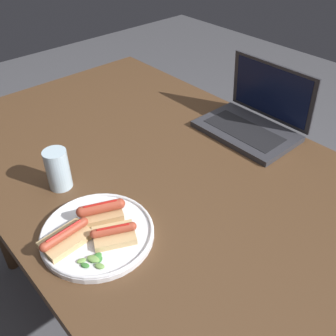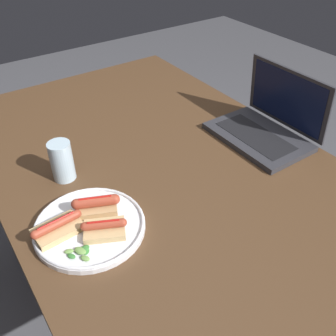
# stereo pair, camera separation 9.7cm
# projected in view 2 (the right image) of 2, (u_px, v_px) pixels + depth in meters

# --- Properties ---
(ground_plane) EXTENTS (6.00, 6.00, 0.00)m
(ground_plane) POSITION_uv_depth(u_px,v_px,m) (158.00, 303.00, 1.57)
(ground_plane) COLOR #4C4C51
(desk) EXTENTS (1.36, 0.89, 0.76)m
(desk) POSITION_uv_depth(u_px,v_px,m) (154.00, 176.00, 1.15)
(desk) COLOR #4C331E
(desk) RESTS_ON ground_plane
(laptop) EXTENTS (0.31, 0.22, 0.21)m
(laptop) POSITION_uv_depth(u_px,v_px,m) (266.00, 126.00, 1.18)
(laptop) COLOR #2D2D33
(laptop) RESTS_ON desk
(plate) EXTENTS (0.26, 0.26, 0.02)m
(plate) POSITION_uv_depth(u_px,v_px,m) (90.00, 226.00, 0.88)
(plate) COLOR silver
(plate) RESTS_ON desk
(sausage_toast_left) EXTENTS (0.10, 0.11, 0.04)m
(sausage_toast_left) POSITION_uv_depth(u_px,v_px,m) (104.00, 228.00, 0.85)
(sausage_toast_left) COLOR tan
(sausage_toast_left) RESTS_ON plate
(sausage_toast_middle) EXTENTS (0.08, 0.12, 0.04)m
(sausage_toast_middle) POSITION_uv_depth(u_px,v_px,m) (57.00, 228.00, 0.85)
(sausage_toast_middle) COLOR tan
(sausage_toast_middle) RESTS_ON plate
(sausage_toast_right) EXTENTS (0.09, 0.11, 0.05)m
(sausage_toast_right) POSITION_uv_depth(u_px,v_px,m) (96.00, 205.00, 0.90)
(sausage_toast_right) COLOR tan
(sausage_toast_right) RESTS_ON plate
(salad_pile) EXTENTS (0.06, 0.06, 0.01)m
(salad_pile) POSITION_uv_depth(u_px,v_px,m) (80.00, 252.00, 0.81)
(salad_pile) COLOR #709E4C
(salad_pile) RESTS_ON plate
(drinking_glass) EXTENTS (0.06, 0.06, 0.11)m
(drinking_glass) POSITION_uv_depth(u_px,v_px,m) (62.00, 161.00, 1.00)
(drinking_glass) COLOR silver
(drinking_glass) RESTS_ON desk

